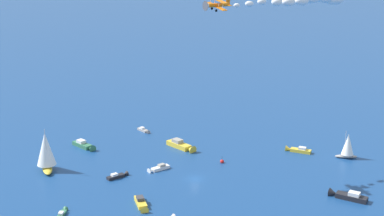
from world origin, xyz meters
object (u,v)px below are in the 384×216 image
(motorboat_ahead, at_px, (142,204))
(motorboat_outer_ring_e, at_px, (297,150))
(sailboat_far_port, at_px, (348,146))
(marker_buoy, at_px, (222,161))
(sailboat_inshore, at_px, (46,151))
(motorboat_near_centre, at_px, (158,168))
(motorboat_mid_cluster, at_px, (85,146))
(motorboat_trailing, at_px, (118,176))
(biplane_lead, at_px, (216,5))
(motorboat_outer_ring_d, at_px, (144,130))
(motorboat_outer_ring_c, at_px, (346,196))
(motorboat_far_stbd, at_px, (63,213))
(motorboat_offshore, at_px, (182,146))

(motorboat_ahead, relative_size, motorboat_outer_ring_e, 1.17)
(sailboat_far_port, xyz_separation_m, marker_buoy, (10.54, 35.33, -3.38))
(sailboat_inshore, bearing_deg, sailboat_far_port, -106.49)
(motorboat_near_centre, xyz_separation_m, motorboat_mid_cluster, (25.56, 14.71, 0.21))
(motorboat_trailing, bearing_deg, sailboat_far_port, -100.15)
(biplane_lead, bearing_deg, motorboat_mid_cluster, 27.39)
(motorboat_outer_ring_e, bearing_deg, marker_buoy, 88.43)
(motorboat_outer_ring_e, distance_m, marker_buoy, 24.70)
(motorboat_trailing, relative_size, motorboat_outer_ring_d, 1.07)
(motorboat_near_centre, height_order, sailboat_inshore, sailboat_inshore)
(motorboat_outer_ring_d, bearing_deg, motorboat_trailing, 151.81)
(biplane_lead, bearing_deg, marker_buoy, -31.21)
(motorboat_ahead, bearing_deg, motorboat_mid_cluster, 4.72)
(motorboat_trailing, bearing_deg, sailboat_inshore, 53.02)
(motorboat_outer_ring_c, bearing_deg, motorboat_trailing, 54.52)
(sailboat_inshore, height_order, motorboat_outer_ring_c, sailboat_inshore)
(motorboat_near_centre, bearing_deg, motorboat_outer_ring_e, -93.31)
(motorboat_near_centre, xyz_separation_m, motorboat_outer_ring_e, (-2.51, -43.46, 0.08))
(motorboat_outer_ring_d, bearing_deg, motorboat_far_stbd, 144.37)
(motorboat_ahead, xyz_separation_m, motorboat_mid_cluster, (45.30, 3.74, 0.10))
(motorboat_mid_cluster, bearing_deg, motorboat_near_centre, -150.08)
(sailboat_inshore, xyz_separation_m, motorboat_mid_cluster, (13.59, -13.41, -4.82))
(motorboat_ahead, height_order, marker_buoy, marker_buoy)
(sailboat_far_port, bearing_deg, marker_buoy, 73.40)
(sailboat_far_port, bearing_deg, motorboat_near_centre, 77.12)
(motorboat_near_centre, relative_size, motorboat_far_stbd, 1.33)
(marker_buoy, bearing_deg, sailboat_inshore, 73.59)
(motorboat_offshore, bearing_deg, sailboat_inshore, 92.12)
(motorboat_offshore, height_order, motorboat_ahead, motorboat_offshore)
(motorboat_offshore, distance_m, motorboat_ahead, 40.74)
(motorboat_near_centre, xyz_separation_m, motorboat_outer_ring_c, (-34.85, -36.63, 0.22))
(motorboat_trailing, height_order, motorboat_mid_cluster, motorboat_mid_cluster)
(motorboat_trailing, relative_size, motorboat_mid_cluster, 0.66)
(motorboat_outer_ring_c, bearing_deg, biplane_lead, 60.69)
(motorboat_near_centre, xyz_separation_m, marker_buoy, (-1.83, -18.77, -0.12))
(motorboat_outer_ring_c, bearing_deg, motorboat_ahead, 72.38)
(motorboat_far_stbd, distance_m, motorboat_outer_ring_e, 73.90)
(motorboat_ahead, bearing_deg, motorboat_near_centre, -29.07)
(motorboat_far_stbd, bearing_deg, motorboat_near_centre, -60.03)
(motorboat_trailing, height_order, biplane_lead, biplane_lead)
(motorboat_mid_cluster, bearing_deg, marker_buoy, -129.29)
(sailboat_inshore, height_order, motorboat_trailing, sailboat_inshore)
(motorboat_far_stbd, relative_size, motorboat_outer_ring_d, 0.88)
(motorboat_near_centre, relative_size, motorboat_mid_cluster, 0.72)
(sailboat_inshore, distance_m, marker_buoy, 49.15)
(motorboat_far_stbd, distance_m, motorboat_offshore, 51.49)
(motorboat_far_stbd, bearing_deg, biplane_lead, -93.41)
(marker_buoy, bearing_deg, motorboat_trailing, 87.75)
(motorboat_offshore, relative_size, motorboat_outer_ring_e, 1.61)
(motorboat_outer_ring_d, bearing_deg, motorboat_outer_ring_e, -134.54)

